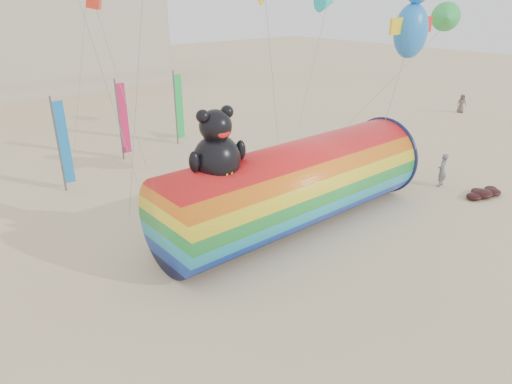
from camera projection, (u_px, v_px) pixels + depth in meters
ground at (270, 261)px, 18.42m from camera, size 160.00×160.00×0.00m
windsock_assembly at (295, 183)px, 20.60m from camera, size 13.54×4.12×6.24m
kite_handler at (442, 170)px, 25.31m from camera, size 0.76×0.57×1.89m
fabric_bundle at (484, 193)px, 24.32m from camera, size 2.62×1.35×0.41m
festival_banners at (127, 122)px, 28.42m from camera, size 9.84×3.62×5.20m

